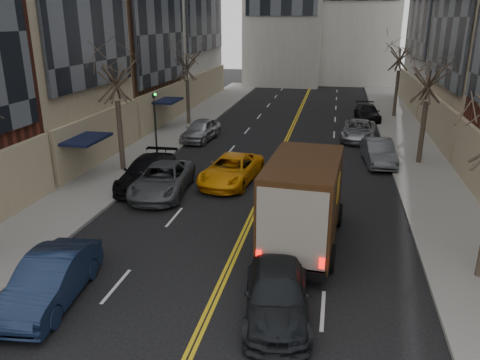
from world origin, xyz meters
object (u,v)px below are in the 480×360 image
object	(u,v)px
taxi	(231,170)
pedestrian	(289,184)
observer_sedan	(277,293)
ups_truck	(304,201)

from	to	relation	value
taxi	pedestrian	world-z (taller)	pedestrian
observer_sedan	pedestrian	bearing A→B (deg)	85.86
ups_truck	taxi	bearing A→B (deg)	126.79
observer_sedan	taxi	bearing A→B (deg)	101.21
ups_truck	observer_sedan	xyz separation A→B (m)	(-0.43, -4.83, -1.18)
ups_truck	taxi	distance (m)	8.25
ups_truck	taxi	xyz separation A→B (m)	(-4.48, 6.84, -1.13)
observer_sedan	taxi	world-z (taller)	taxi
ups_truck	taxi	world-z (taller)	ups_truck
ups_truck	pedestrian	distance (m)	5.12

